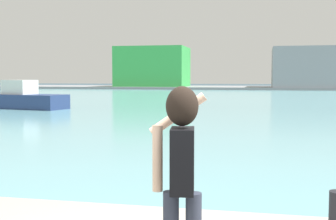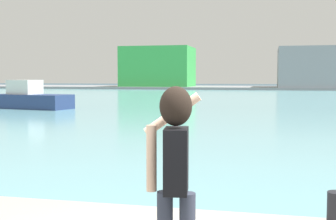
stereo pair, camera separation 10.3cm
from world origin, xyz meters
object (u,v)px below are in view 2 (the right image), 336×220
warehouse_right (320,67)px  warehouse_left (158,67)px  person_photographer (175,164)px  boat_moored (31,98)px

warehouse_right → warehouse_left: bearing=179.5°
person_photographer → warehouse_right: size_ratio=0.11×
person_photographer → warehouse_right: (10.59, 89.35, 2.68)m
boat_moored → warehouse_right: size_ratio=0.40×
warehouse_left → warehouse_right: warehouse_left is taller
person_photographer → warehouse_right: 90.02m
person_photographer → warehouse_left: 92.51m
person_photographer → warehouse_left: warehouse_left is taller
boat_moored → person_photographer: bearing=-47.0°
warehouse_left → warehouse_right: (33.24, -0.29, -0.28)m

